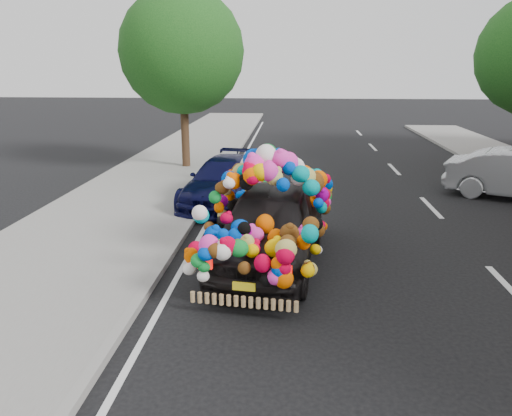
{
  "coord_description": "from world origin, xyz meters",
  "views": [
    {
      "loc": [
        -0.04,
        -7.8,
        3.56
      ],
      "look_at": [
        -0.64,
        0.44,
        1.2
      ],
      "focal_mm": 35.0,
      "sensor_mm": 36.0,
      "label": 1
    }
  ],
  "objects": [
    {
      "name": "ground",
      "position": [
        0.0,
        0.0,
        0.0
      ],
      "size": [
        100.0,
        100.0,
        0.0
      ],
      "primitive_type": "plane",
      "color": "black",
      "rests_on": "ground"
    },
    {
      "name": "sidewalk",
      "position": [
        -4.3,
        0.0,
        0.06
      ],
      "size": [
        4.0,
        60.0,
        0.12
      ],
      "primitive_type": "cube",
      "color": "gray",
      "rests_on": "ground"
    },
    {
      "name": "kerb",
      "position": [
        -2.35,
        0.0,
        0.07
      ],
      "size": [
        0.15,
        60.0,
        0.13
      ],
      "primitive_type": "cube",
      "color": "gray",
      "rests_on": "ground"
    },
    {
      "name": "lane_markings",
      "position": [
        3.6,
        0.0,
        0.01
      ],
      "size": [
        6.0,
        50.0,
        0.01
      ],
      "primitive_type": null,
      "color": "silver",
      "rests_on": "ground"
    },
    {
      "name": "tree_near_sidewalk",
      "position": [
        -3.8,
        9.5,
        4.02
      ],
      "size": [
        4.2,
        4.2,
        6.13
      ],
      "color": "#332114",
      "rests_on": "ground"
    },
    {
      "name": "plush_art_car",
      "position": [
        -0.42,
        0.94,
        1.07
      ],
      "size": [
        2.64,
        4.7,
        2.1
      ],
      "rotation": [
        0.0,
        0.0,
        -0.13
      ],
      "color": "black",
      "rests_on": "ground"
    },
    {
      "name": "navy_sedan",
      "position": [
        -1.8,
        5.1,
        0.6
      ],
      "size": [
        2.31,
        4.34,
        1.2
      ],
      "primitive_type": "imported",
      "rotation": [
        0.0,
        0.0,
        -0.16
      ],
      "color": "black",
      "rests_on": "ground"
    }
  ]
}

